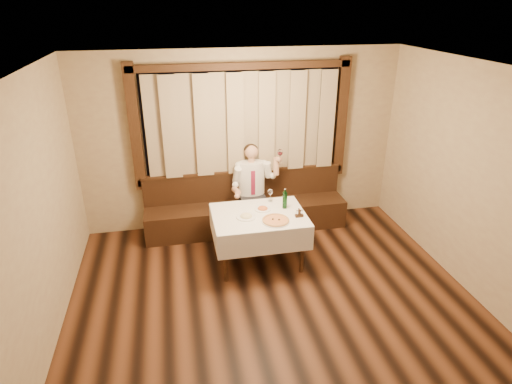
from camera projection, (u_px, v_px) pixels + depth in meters
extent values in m
cube|color=black|center=(291.00, 347.00, 4.63)|extent=(5.00, 6.00, 0.01)
cube|color=silver|center=(303.00, 85.00, 3.47)|extent=(5.00, 6.00, 0.01)
cube|color=tan|center=(242.00, 141.00, 6.72)|extent=(5.00, 0.01, 2.80)
cube|color=tan|center=(10.00, 265.00, 3.59)|extent=(0.01, 6.00, 2.80)
cube|color=black|center=(242.00, 122.00, 6.58)|extent=(3.00, 0.02, 1.60)
cube|color=orange|center=(198.00, 144.00, 6.57)|extent=(0.50, 0.01, 0.40)
cube|color=black|center=(243.00, 174.00, 6.90)|extent=(3.30, 0.12, 0.10)
cube|color=black|center=(242.00, 66.00, 6.20)|extent=(3.30, 0.12, 0.10)
cube|color=black|center=(135.00, 129.00, 6.26)|extent=(0.16, 0.12, 1.90)
cube|color=black|center=(341.00, 118.00, 6.84)|extent=(0.16, 0.12, 1.90)
cube|color=#998062|center=(243.00, 124.00, 6.49)|extent=(2.90, 0.08, 1.55)
cube|color=black|center=(246.00, 216.00, 6.92)|extent=(3.20, 0.60, 0.45)
cube|color=black|center=(243.00, 185.00, 6.95)|extent=(3.20, 0.12, 0.45)
cube|color=black|center=(243.00, 171.00, 6.85)|extent=(3.20, 0.14, 0.04)
cylinder|color=black|center=(226.00, 258.00, 5.57)|extent=(0.06, 0.06, 0.71)
cylinder|color=black|center=(302.00, 249.00, 5.76)|extent=(0.06, 0.06, 0.71)
cylinder|color=black|center=(219.00, 230.00, 6.23)|extent=(0.06, 0.06, 0.71)
cylinder|color=black|center=(288.00, 224.00, 6.42)|extent=(0.06, 0.06, 0.71)
cube|color=black|center=(259.00, 216.00, 5.84)|extent=(1.20, 0.90, 0.04)
cube|color=white|center=(259.00, 214.00, 5.83)|extent=(1.26, 0.96, 0.01)
cube|color=white|center=(267.00, 243.00, 5.48)|extent=(1.26, 0.01, 0.35)
cube|color=white|center=(252.00, 210.00, 6.33)|extent=(1.26, 0.01, 0.35)
cube|color=white|center=(213.00, 230.00, 5.79)|extent=(0.01, 0.96, 0.35)
cube|color=white|center=(303.00, 221.00, 6.02)|extent=(0.01, 0.96, 0.35)
cylinder|color=white|center=(276.00, 221.00, 5.64)|extent=(0.38, 0.38, 0.01)
cylinder|color=#C13D1D|center=(276.00, 220.00, 5.63)|extent=(0.34, 0.34, 0.01)
torus|color=#BF8249|center=(276.00, 220.00, 5.63)|extent=(0.36, 0.36, 0.03)
sphere|color=black|center=(273.00, 219.00, 5.64)|extent=(0.02, 0.02, 0.02)
sphere|color=black|center=(279.00, 220.00, 5.63)|extent=(0.02, 0.02, 0.02)
cylinder|color=white|center=(263.00, 209.00, 5.96)|extent=(0.23, 0.23, 0.01)
ellipsoid|color=#BE551E|center=(263.00, 207.00, 5.94)|extent=(0.14, 0.14, 0.06)
cylinder|color=white|center=(246.00, 217.00, 5.74)|extent=(0.26, 0.26, 0.02)
ellipsoid|color=beige|center=(246.00, 214.00, 5.72)|extent=(0.16, 0.16, 0.07)
cylinder|color=#0D3E14|center=(285.00, 200.00, 5.95)|extent=(0.06, 0.06, 0.24)
cylinder|color=#0D3E14|center=(285.00, 191.00, 5.90)|extent=(0.03, 0.03, 0.06)
cylinder|color=silver|center=(285.00, 189.00, 5.88)|extent=(0.03, 0.03, 0.01)
cylinder|color=white|center=(270.00, 201.00, 6.20)|extent=(0.07, 0.07, 0.01)
cylinder|color=white|center=(270.00, 198.00, 6.17)|extent=(0.01, 0.01, 0.10)
ellipsoid|color=white|center=(270.00, 192.00, 6.13)|extent=(0.07, 0.07, 0.09)
cube|color=black|center=(299.00, 215.00, 5.76)|extent=(0.11, 0.06, 0.04)
cube|color=black|center=(299.00, 212.00, 5.73)|extent=(0.02, 0.05, 0.08)
cylinder|color=white|center=(297.00, 213.00, 5.73)|extent=(0.03, 0.03, 0.06)
cylinder|color=silver|center=(297.00, 211.00, 5.72)|extent=(0.03, 0.03, 0.01)
cylinder|color=white|center=(301.00, 213.00, 5.75)|extent=(0.03, 0.03, 0.06)
cylinder|color=silver|center=(302.00, 210.00, 5.73)|extent=(0.03, 0.03, 0.01)
cube|color=black|center=(253.00, 202.00, 6.71)|extent=(0.40, 0.44, 0.16)
cube|color=black|center=(249.00, 226.00, 6.62)|extent=(0.11, 0.12, 0.45)
cube|color=black|center=(263.00, 225.00, 6.66)|extent=(0.11, 0.12, 0.45)
ellipsoid|color=white|center=(251.00, 178.00, 6.70)|extent=(0.42, 0.26, 0.53)
cube|color=maroon|center=(253.00, 183.00, 6.59)|extent=(0.06, 0.01, 0.40)
cylinder|color=tan|center=(251.00, 160.00, 6.57)|extent=(0.10, 0.10, 0.08)
sphere|color=tan|center=(251.00, 152.00, 6.52)|extent=(0.21, 0.21, 0.21)
ellipsoid|color=black|center=(251.00, 149.00, 6.53)|extent=(0.21, 0.21, 0.16)
sphere|color=white|center=(239.00, 166.00, 6.57)|extent=(0.13, 0.13, 0.13)
sphere|color=white|center=(264.00, 164.00, 6.65)|extent=(0.13, 0.13, 0.13)
sphere|color=tan|center=(237.00, 196.00, 6.33)|extent=(0.08, 0.08, 0.08)
sphere|color=tan|center=(279.00, 159.00, 6.48)|extent=(0.09, 0.09, 0.09)
cylinder|color=white|center=(280.00, 157.00, 6.44)|extent=(0.01, 0.01, 0.11)
ellipsoid|color=white|center=(280.00, 152.00, 6.40)|extent=(0.08, 0.08, 0.10)
ellipsoid|color=#4C070F|center=(280.00, 153.00, 6.41)|extent=(0.07, 0.07, 0.06)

